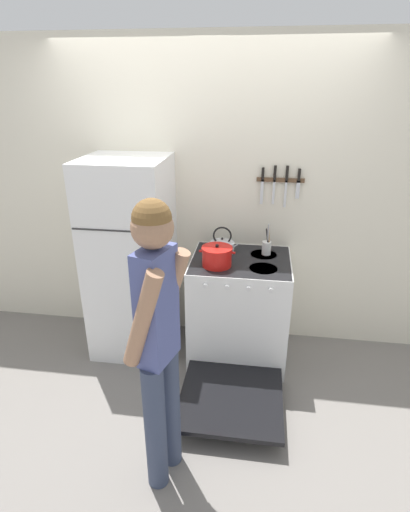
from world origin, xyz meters
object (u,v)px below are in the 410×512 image
refrigerator (131,259)px  tea_kettle (222,245)px  stove_range (239,311)px  person (158,336)px  dutch_oven_pot (217,256)px  utensil_jar (267,247)px

refrigerator → tea_kettle: bearing=9.0°
refrigerator → stove_range: bearing=-3.4°
refrigerator → stove_range: 1.00m
stove_range → person: bearing=-106.7°
dutch_oven_pot → person: person is taller
dutch_oven_pot → tea_kettle: (0.01, 0.27, -0.02)m
stove_range → tea_kettle: size_ratio=5.53×
utensil_jar → person: size_ratio=0.16×
refrigerator → utensil_jar: 1.13m
tea_kettle → refrigerator: bearing=-171.0°
refrigerator → stove_range: refrigerator is taller
stove_range → dutch_oven_pot: size_ratio=4.98×
utensil_jar → person: 1.48m
refrigerator → dutch_oven_pot: bearing=-11.6°
dutch_oven_pot → utensil_jar: 0.47m
person → stove_range: bearing=-0.5°
stove_range → tea_kettle: 0.56m
tea_kettle → person: 1.38m
stove_range → tea_kettle: tea_kettle is taller
stove_range → refrigerator: bearing=176.6°
stove_range → person: 1.35m
tea_kettle → person: (-0.19, -1.36, 0.02)m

